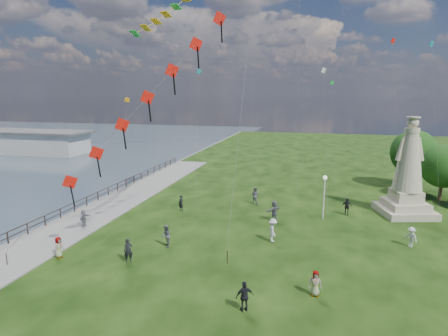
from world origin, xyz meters
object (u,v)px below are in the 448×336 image
(lamppost, at_px, (324,188))
(person_6, at_px, (181,203))
(person_1, at_px, (166,236))
(person_3, at_px, (245,296))
(person_8, at_px, (411,237))
(person_9, at_px, (347,207))
(person_11, at_px, (274,211))
(person_0, at_px, (128,251))
(person_5, at_px, (84,219))
(pier_pavilion, at_px, (18,141))
(statue, at_px, (408,178))
(person_10, at_px, (59,247))
(person_2, at_px, (273,230))
(person_4, at_px, (315,283))
(person_7, at_px, (255,196))

(lamppost, relative_size, person_6, 2.59)
(person_1, distance_m, person_3, 9.96)
(person_1, relative_size, person_8, 1.10)
(person_9, xyz_separation_m, person_11, (-6.39, -3.31, 0.13))
(person_0, relative_size, person_5, 1.11)
(pier_pavilion, xyz_separation_m, statue, (66.24, -24.74, 1.62))
(person_9, distance_m, person_10, 24.78)
(person_0, height_order, person_2, person_2)
(pier_pavilion, relative_size, person_0, 18.32)
(person_4, relative_size, person_6, 0.95)
(lamppost, height_order, person_5, lamppost)
(person_9, relative_size, person_11, 0.87)
(lamppost, height_order, person_7, lamppost)
(person_5, bearing_deg, person_7, -51.72)
(person_8, bearing_deg, person_10, -112.79)
(person_1, distance_m, person_10, 7.42)
(person_3, distance_m, person_10, 14.16)
(person_8, bearing_deg, person_3, -83.79)
(person_10, height_order, person_11, person_11)
(pier_pavilion, relative_size, person_2, 16.60)
(person_10, bearing_deg, person_11, -43.74)
(statue, relative_size, person_6, 5.87)
(person_6, bearing_deg, person_2, -6.07)
(person_0, relative_size, person_1, 0.98)
(person_4, bearing_deg, person_6, 128.94)
(person_7, relative_size, person_11, 0.95)
(person_9, bearing_deg, person_8, -51.70)
(lamppost, relative_size, person_5, 2.74)
(person_8, bearing_deg, person_5, -125.82)
(statue, height_order, person_1, statue)
(person_8, bearing_deg, person_6, -142.49)
(person_1, bearing_deg, person_6, 163.29)
(lamppost, height_order, person_1, lamppost)
(person_1, height_order, person_10, person_1)
(person_6, bearing_deg, lamppost, 27.44)
(person_8, bearing_deg, statue, 130.63)
(person_9, bearing_deg, lamppost, -134.34)
(pier_pavilion, bearing_deg, person_5, -42.14)
(person_3, distance_m, person_8, 15.30)
(person_3, distance_m, person_6, 17.79)
(person_7, distance_m, person_11, 5.36)
(pier_pavilion, distance_m, person_9, 66.37)
(person_0, bearing_deg, person_5, 108.45)
(person_6, xyz_separation_m, person_8, (19.63, -3.92, -0.02))
(pier_pavilion, xyz_separation_m, person_10, (40.93, -40.97, -1.10))
(person_0, xyz_separation_m, person_8, (19.09, 7.49, -0.06))
(pier_pavilion, relative_size, person_5, 20.34)
(pier_pavilion, height_order, person_10, pier_pavilion)
(person_1, bearing_deg, statue, 93.88)
(person_6, height_order, person_8, person_6)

